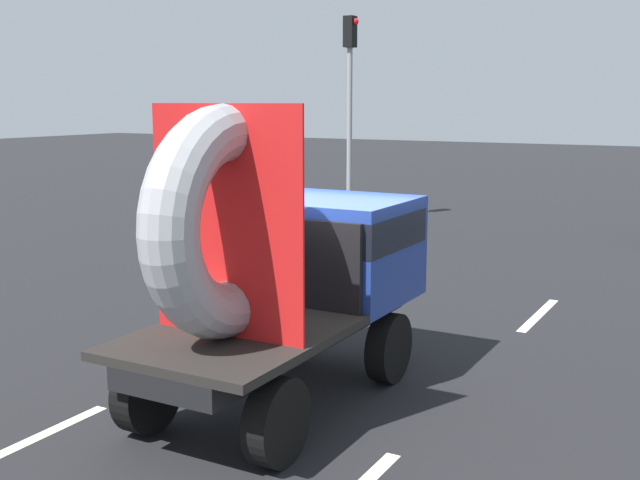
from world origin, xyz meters
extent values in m
plane|color=black|center=(0.00, 0.00, 0.00)|extent=(120.00, 120.00, 0.00)
cylinder|color=black|center=(-0.72, 0.35, 0.46)|extent=(0.28, 0.92, 0.92)
cylinder|color=black|center=(0.98, 0.35, 0.46)|extent=(0.28, 0.92, 0.92)
cylinder|color=black|center=(-0.72, -2.42, 0.46)|extent=(0.28, 0.92, 0.92)
cylinder|color=black|center=(0.98, -2.42, 0.46)|extent=(0.28, 0.92, 0.92)
cube|color=black|center=(0.13, -0.99, 0.91)|extent=(1.30, 4.47, 0.25)
cube|color=navy|center=(0.13, 0.35, 1.71)|extent=(2.00, 1.80, 1.35)
cube|color=black|center=(0.13, 0.30, 2.01)|extent=(2.02, 1.71, 0.44)
cube|color=black|center=(0.13, -1.89, 1.08)|extent=(2.00, 2.67, 0.10)
cube|color=black|center=(0.13, -0.61, 1.68)|extent=(1.80, 0.08, 1.10)
torus|color=#9E9EA3|center=(0.13, -2.04, 2.38)|extent=(0.61, 2.49, 2.49)
cube|color=red|center=(0.13, -2.04, 2.38)|extent=(1.90, 0.03, 2.49)
cylinder|color=gray|center=(-5.80, 12.55, 2.61)|extent=(0.16, 0.16, 5.21)
cube|color=black|center=(-5.80, 12.55, 5.66)|extent=(0.30, 0.36, 0.90)
sphere|color=red|center=(-5.63, 12.55, 5.94)|extent=(0.20, 0.20, 0.20)
cube|color=beige|center=(-1.68, -3.21, 0.00)|extent=(0.16, 2.08, 0.01)
cube|color=beige|center=(-1.68, 4.56, 0.00)|extent=(0.16, 2.11, 0.01)
cube|color=beige|center=(1.93, 4.57, 0.00)|extent=(0.16, 2.34, 0.01)
camera|label=1|loc=(4.98, -8.75, 3.65)|focal=44.08mm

